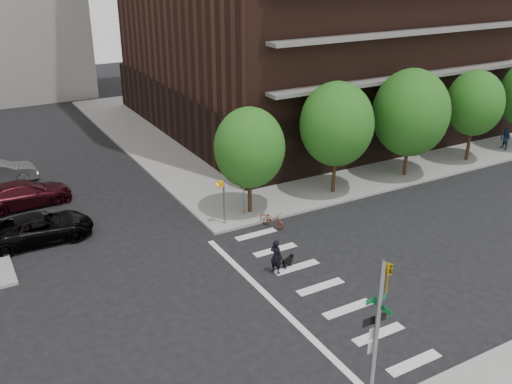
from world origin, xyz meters
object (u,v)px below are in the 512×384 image
Objects in this scene: scooter at (272,219)px; dog_walker at (276,256)px; parked_car_black at (40,228)px; pedestrian_far at (505,139)px; traffic_signal at (374,358)px; parked_car_maroon at (24,194)px.

dog_walker is (-2.37, -4.33, 0.43)m from scooter.
scooter is (11.46, -4.57, -0.30)m from parked_car_black.
dog_walker is 1.05× the size of pedestrian_far.
traffic_signal reaches higher than parked_car_black.
parked_car_black is at bearing 177.29° from parked_car_maroon.
pedestrian_far is at bearing 31.21° from traffic_signal.
traffic_signal reaches higher than parked_car_maroon.
scooter is 1.02× the size of pedestrian_far.
parked_car_black is at bearing 110.05° from traffic_signal.
scooter is 4.95m from dog_walker.
traffic_signal reaches higher than pedestrian_far.
parked_car_black is 12.34m from scooter.
parked_car_black is (-6.75, 18.48, -1.95)m from traffic_signal.
traffic_signal is at bearing -166.79° from parked_car_maroon.
traffic_signal is 14.85m from scooter.
parked_car_maroon is 3.25× the size of pedestrian_far.
parked_car_maroon is 34.36m from pedestrian_far.
dog_walker is at bearing -137.41° from scooter.
dog_walker is at bearing 76.24° from traffic_signal.
pedestrian_far is (33.58, -7.31, 0.20)m from parked_car_maroon.
traffic_signal is 1.12× the size of parked_car_black.
parked_car_black is 5.08m from parked_car_maroon.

